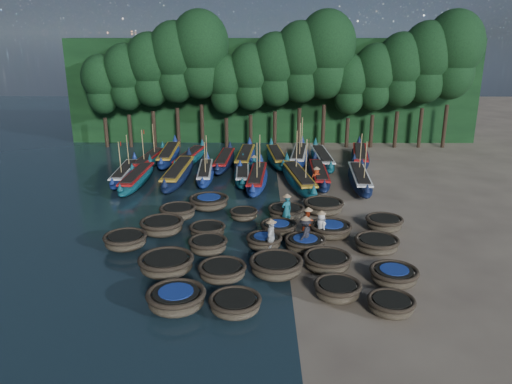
{
  "coord_description": "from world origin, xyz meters",
  "views": [
    {
      "loc": [
        -1.39,
        -26.95,
        10.49
      ],
      "look_at": [
        -1.57,
        1.77,
        1.3
      ],
      "focal_mm": 35.0,
      "sensor_mm": 36.0,
      "label": 1
    }
  ],
  "objects_px": {
    "coracle_20": "(178,212)",
    "long_boat_7": "(319,175)",
    "coracle_13": "(305,243)",
    "coracle_19": "(384,223)",
    "coracle_24": "(324,206)",
    "coracle_14": "(377,244)",
    "coracle_7": "(276,266)",
    "coracle_22": "(244,214)",
    "coracle_21": "(209,202)",
    "long_boat_12": "(224,161)",
    "long_boat_9": "(149,161)",
    "fisherman_3": "(305,233)",
    "coracle_3": "(337,290)",
    "long_boat_3": "(205,173)",
    "coracle_5": "(166,264)",
    "long_boat_6": "(298,179)",
    "long_boat_15": "(299,156)",
    "long_boat_16": "(322,159)",
    "long_boat_0": "(125,173)",
    "fisherman_4": "(271,237)",
    "coracle_15": "(162,226)",
    "fisherman_2": "(308,222)",
    "coracle_2": "(235,304)",
    "long_boat_4": "(243,174)",
    "fisherman_1": "(287,209)",
    "coracle_8": "(327,261)",
    "long_boat_2": "(178,173)",
    "fisherman_0": "(321,225)",
    "coracle_4": "(391,305)",
    "coracle_11": "(208,245)",
    "coracle_17": "(279,228)",
    "long_boat_10": "(169,155)",
    "long_boat_11": "(190,158)",
    "fisherman_6": "(316,177)",
    "coracle_16": "(208,230)",
    "long_boat_14": "(277,157)",
    "long_boat_1": "(137,178)",
    "long_boat_13": "(245,157)",
    "long_boat_8": "(360,179)",
    "coracle_12": "(264,241)",
    "coracle_23": "(286,212)",
    "fisherman_5": "(254,165)",
    "long_boat_17": "(360,156)",
    "coracle_6": "(222,271)"
  },
  "relations": [
    {
      "from": "coracle_8",
      "to": "long_boat_16",
      "type": "height_order",
      "value": "long_boat_16"
    },
    {
      "from": "coracle_5",
      "to": "fisherman_6",
      "type": "height_order",
      "value": "fisherman_6"
    },
    {
      "from": "fisherman_3",
      "to": "coracle_3",
      "type": "bearing_deg",
      "value": 37.39
    },
    {
      "from": "coracle_16",
      "to": "coracle_20",
      "type": "distance_m",
      "value": 3.39
    },
    {
      "from": "coracle_8",
      "to": "long_boat_2",
      "type": "xyz_separation_m",
      "value": [
        -9.11,
        14.35,
        0.2
      ]
    },
    {
      "from": "long_boat_10",
      "to": "long_boat_12",
      "type": "bearing_deg",
      "value": -21.64
    },
    {
      "from": "coracle_17",
      "to": "coracle_23",
      "type": "bearing_deg",
      "value": 77.69
    },
    {
      "from": "coracle_4",
      "to": "long_boat_16",
      "type": "distance_m",
      "value": 22.93
    },
    {
      "from": "coracle_24",
      "to": "long_boat_14",
      "type": "relative_size",
      "value": 0.31
    },
    {
      "from": "long_boat_16",
      "to": "coracle_19",
      "type": "bearing_deg",
      "value": -85.21
    },
    {
      "from": "coracle_13",
      "to": "coracle_19",
      "type": "distance_m",
      "value": 5.33
    },
    {
      "from": "long_boat_4",
      "to": "fisherman_1",
      "type": "relative_size",
      "value": 3.68
    },
    {
      "from": "coracle_21",
      "to": "long_boat_12",
      "type": "height_order",
      "value": "long_boat_12"
    },
    {
      "from": "long_boat_6",
      "to": "long_boat_15",
      "type": "xyz_separation_m",
      "value": [
        0.61,
        7.07,
        -0.03
      ]
    },
    {
      "from": "coracle_14",
      "to": "long_boat_9",
      "type": "bearing_deg",
      "value": 132.06
    },
    {
      "from": "long_boat_4",
      "to": "fisherman_3",
      "type": "relative_size",
      "value": 3.84
    },
    {
      "from": "coracle_7",
      "to": "long_boat_2",
      "type": "height_order",
      "value": "long_boat_2"
    },
    {
      "from": "coracle_22",
      "to": "long_boat_3",
      "type": "distance_m",
      "value": 9.09
    },
    {
      "from": "coracle_20",
      "to": "long_boat_7",
      "type": "distance_m",
      "value": 11.98
    },
    {
      "from": "long_boat_11",
      "to": "coracle_12",
      "type": "bearing_deg",
      "value": -60.9
    },
    {
      "from": "coracle_13",
      "to": "long_boat_3",
      "type": "relative_size",
      "value": 0.3
    },
    {
      "from": "long_boat_16",
      "to": "long_boat_12",
      "type": "bearing_deg",
      "value": -177.65
    },
    {
      "from": "fisherman_5",
      "to": "fisherman_0",
      "type": "bearing_deg",
      "value": -59.26
    },
    {
      "from": "coracle_20",
      "to": "long_boat_6",
      "type": "relative_size",
      "value": 0.26
    },
    {
      "from": "coracle_15",
      "to": "fisherman_1",
      "type": "xyz_separation_m",
      "value": [
        6.83,
        1.44,
        0.5
      ]
    },
    {
      "from": "coracle_2",
      "to": "long_boat_2",
      "type": "xyz_separation_m",
      "value": [
        -5.03,
        18.15,
        0.22
      ]
    },
    {
      "from": "long_boat_0",
      "to": "long_boat_14",
      "type": "relative_size",
      "value": 0.94
    },
    {
      "from": "long_boat_9",
      "to": "long_boat_15",
      "type": "bearing_deg",
      "value": 14.06
    },
    {
      "from": "coracle_16",
      "to": "coracle_24",
      "type": "relative_size",
      "value": 0.92
    },
    {
      "from": "coracle_7",
      "to": "long_boat_11",
      "type": "xyz_separation_m",
      "value": [
        -6.54,
        19.98,
        0.06
      ]
    },
    {
      "from": "coracle_14",
      "to": "coracle_15",
      "type": "xyz_separation_m",
      "value": [
        -11.16,
        2.22,
        0.05
      ]
    },
    {
      "from": "fisherman_0",
      "to": "coracle_4",
      "type": "bearing_deg",
      "value": 171.9
    },
    {
      "from": "long_boat_1",
      "to": "long_boat_13",
      "type": "distance_m",
      "value": 9.82
    },
    {
      "from": "coracle_22",
      "to": "coracle_3",
      "type": "bearing_deg",
      "value": -65.64
    },
    {
      "from": "long_boat_0",
      "to": "fisherman_4",
      "type": "relative_size",
      "value": 3.82
    },
    {
      "from": "long_boat_6",
      "to": "fisherman_5",
      "type": "xyz_separation_m",
      "value": [
        -3.16,
        3.13,
        0.18
      ]
    },
    {
      "from": "long_boat_0",
      "to": "fisherman_1",
      "type": "relative_size",
      "value": 3.83
    },
    {
      "from": "coracle_6",
      "to": "long_boat_2",
      "type": "distance_m",
      "value": 15.96
    },
    {
      "from": "coracle_21",
      "to": "long_boat_8",
      "type": "xyz_separation_m",
      "value": [
        10.28,
        4.88,
        0.1
      ]
    },
    {
      "from": "long_boat_1",
      "to": "coracle_19",
      "type": "bearing_deg",
      "value": -25.96
    },
    {
      "from": "fisherman_1",
      "to": "long_boat_17",
      "type": "bearing_deg",
      "value": -147.86
    },
    {
      "from": "coracle_7",
      "to": "coracle_22",
      "type": "xyz_separation_m",
      "value": [
        -1.66,
        7.02,
        -0.11
      ]
    },
    {
      "from": "coracle_24",
      "to": "coracle_14",
      "type": "bearing_deg",
      "value": -70.24
    },
    {
      "from": "fisherman_2",
      "to": "coracle_2",
      "type": "bearing_deg",
      "value": -156.05
    },
    {
      "from": "coracle_11",
      "to": "long_boat_9",
      "type": "relative_size",
      "value": 0.26
    },
    {
      "from": "coracle_11",
      "to": "coracle_17",
      "type": "xyz_separation_m",
      "value": [
        3.59,
        2.42,
        -0.04
      ]
    },
    {
      "from": "long_boat_0",
      "to": "fisherman_4",
      "type": "height_order",
      "value": "long_boat_0"
    },
    {
      "from": "coracle_23",
      "to": "long_boat_6",
      "type": "bearing_deg",
      "value": 79.3
    },
    {
      "from": "long_boat_11",
      "to": "coracle_5",
      "type": "bearing_deg",
      "value": -75.87
    },
    {
      "from": "coracle_5",
      "to": "long_boat_12",
      "type": "height_order",
      "value": "long_boat_12"
    }
  ]
}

